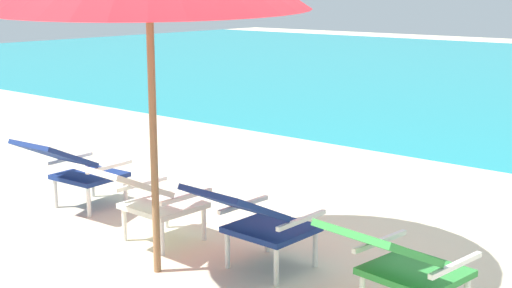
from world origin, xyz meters
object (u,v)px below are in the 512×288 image
at_px(lounge_chair_near_right, 255,218).
at_px(lounge_chair_near_left, 145,195).
at_px(lounge_chair_far_left, 73,166).
at_px(lounge_chair_far_right, 398,260).

bearing_deg(lounge_chair_near_right, lounge_chair_near_left, -173.56).
height_order(lounge_chair_near_left, lounge_chair_near_right, same).
height_order(lounge_chair_far_left, lounge_chair_far_right, same).
relative_size(lounge_chair_far_left, lounge_chair_far_right, 0.97).
relative_size(lounge_chair_far_left, lounge_chair_near_right, 1.02).
distance_m(lounge_chair_far_left, lounge_chair_near_right, 2.11).
bearing_deg(lounge_chair_far_left, lounge_chair_near_right, -2.00).
bearing_deg(lounge_chair_far_right, lounge_chair_near_left, -178.48).
distance_m(lounge_chair_far_left, lounge_chair_far_right, 3.22).
distance_m(lounge_chair_near_left, lounge_chair_far_right, 2.08).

